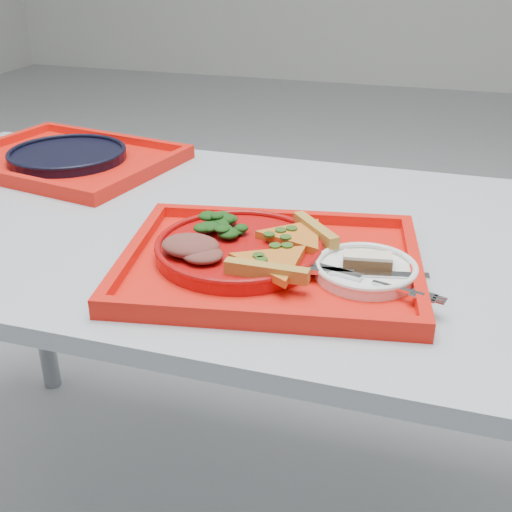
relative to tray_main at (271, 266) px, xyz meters
name	(u,v)px	position (x,y,z in m)	size (l,w,h in m)	color
table	(245,263)	(-0.09, 0.15, -0.08)	(1.60, 0.80, 0.75)	#9FA7B3
tray_main	(271,266)	(0.00, 0.00, 0.00)	(0.45, 0.35, 0.01)	red
tray_far	(68,162)	(-0.58, 0.36, 0.00)	(0.45, 0.35, 0.01)	red
dinner_plate	(239,250)	(-0.05, 0.01, 0.02)	(0.26, 0.26, 0.02)	#A60B0B
side_plate	(366,272)	(0.14, 0.00, 0.01)	(0.15, 0.15, 0.01)	white
navy_plate	(68,156)	(-0.58, 0.36, 0.01)	(0.26, 0.26, 0.02)	black
pizza_slice_a	(273,260)	(0.02, -0.04, 0.03)	(0.14, 0.12, 0.02)	orange
pizza_slice_b	(297,234)	(0.03, 0.06, 0.03)	(0.13, 0.12, 0.02)	orange
salad_heap	(223,220)	(-0.10, 0.05, 0.04)	(0.08, 0.07, 0.04)	black
meat_portion	(190,246)	(-0.11, -0.04, 0.04)	(0.09, 0.07, 0.03)	brown
dessert_bar	(368,260)	(0.15, 0.01, 0.03)	(0.07, 0.04, 0.02)	#50301A
knife	(364,272)	(0.15, -0.02, 0.02)	(0.18, 0.02, 0.01)	silver
fork	(371,281)	(0.16, -0.04, 0.02)	(0.18, 0.02, 0.01)	silver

